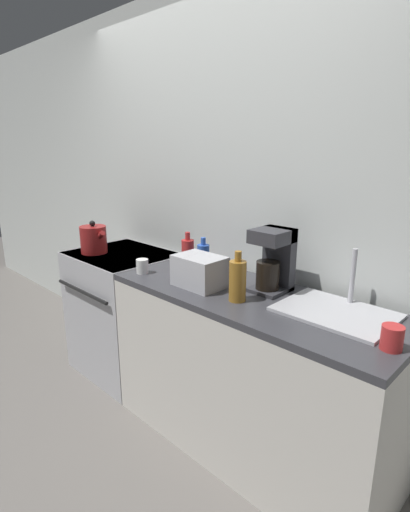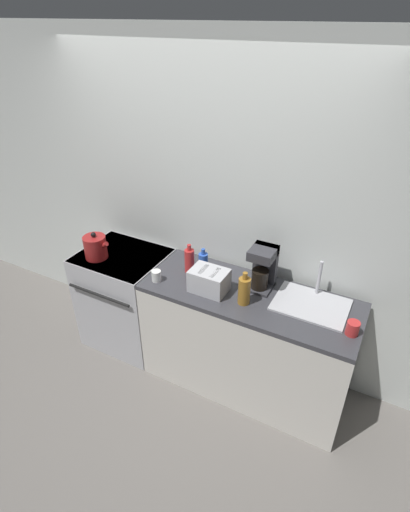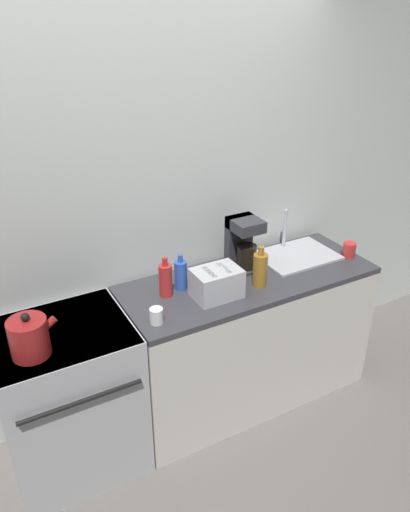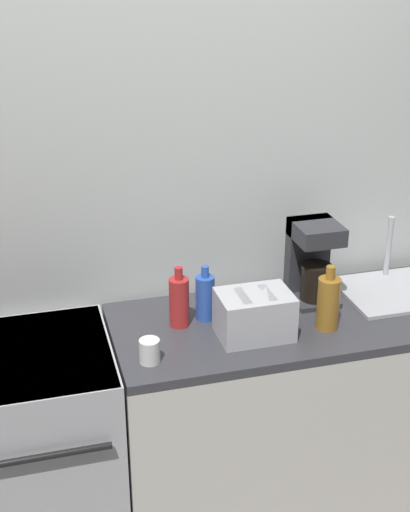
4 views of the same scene
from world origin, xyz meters
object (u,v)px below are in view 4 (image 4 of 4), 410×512
object	(u,v)px
bottle_red	(179,301)
cup_white	(150,351)
stove	(22,457)
coffee_maker	(312,259)
toaster	(254,315)
bottle_blue	(205,297)
bottle_amber	(328,302)

from	to	relation	value
bottle_red	cup_white	distance (m)	0.28
stove	coffee_maker	world-z (taller)	coffee_maker
stove	cup_white	bearing A→B (deg)	-19.69
toaster	bottle_blue	bearing A→B (deg)	129.38
toaster	coffee_maker	xyz separation A→B (m)	(0.32, 0.23, 0.09)
toaster	coffee_maker	bearing A→B (deg)	35.39
bottle_amber	cup_white	xyz separation A→B (m)	(-0.69, -0.06, -0.06)
toaster	cup_white	bearing A→B (deg)	-168.95
toaster	cup_white	size ratio (longest dim) A/B	3.12
bottle_red	bottle_amber	world-z (taller)	bottle_amber
toaster	bottle_amber	world-z (taller)	bottle_amber
stove	bottle_blue	xyz separation A→B (m)	(0.74, 0.08, 0.53)
bottle_blue	cup_white	xyz separation A→B (m)	(-0.27, -0.25, -0.05)
coffee_maker	stove	bearing A→B (deg)	-173.42
coffee_maker	cup_white	xyz separation A→B (m)	(-0.73, -0.31, -0.13)
stove	bottle_blue	size ratio (longest dim) A/B	4.12
bottle_red	bottle_blue	size ratio (longest dim) A/B	1.09
toaster	bottle_red	world-z (taller)	bottle_red
bottle_red	bottle_amber	bearing A→B (deg)	-17.37
bottle_red	cup_white	world-z (taller)	bottle_red
bottle_blue	bottle_amber	distance (m)	0.46
bottle_red	bottle_blue	distance (m)	0.11
toaster	bottle_amber	distance (m)	0.28
bottle_amber	bottle_red	bearing A→B (deg)	162.63
bottle_blue	bottle_amber	size ratio (longest dim) A/B	0.87
coffee_maker	bottle_blue	distance (m)	0.47
toaster	cup_white	xyz separation A→B (m)	(-0.41, -0.08, -0.04)
bottle_amber	bottle_blue	bearing A→B (deg)	155.74
bottle_red	cup_white	bearing A→B (deg)	-125.13
bottle_amber	cup_white	world-z (taller)	bottle_amber
toaster	bottle_amber	size ratio (longest dim) A/B	1.06
coffee_maker	cup_white	bearing A→B (deg)	-157.13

